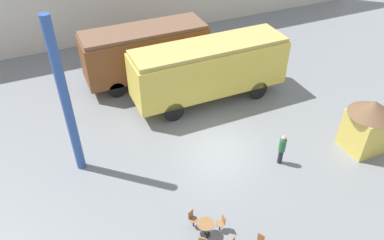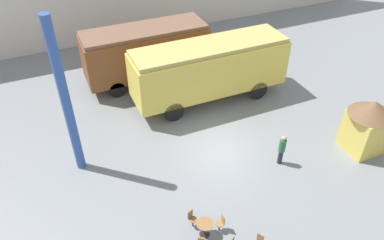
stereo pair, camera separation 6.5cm
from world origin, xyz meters
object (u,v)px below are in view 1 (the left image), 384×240
passenger_coach_wooden (145,51)px  cafe_table_mid (205,227)px  visitor_person (282,148)px  ticket_kiosk (368,123)px  passenger_coach_vintage (209,67)px

passenger_coach_wooden → cafe_table_mid: (-1.76, -12.91, -1.65)m
cafe_table_mid → visitor_person: visitor_person is taller
visitor_person → ticket_kiosk: ticket_kiosk is taller
passenger_coach_wooden → ticket_kiosk: size_ratio=2.68×
ticket_kiosk → passenger_coach_wooden: bearing=126.0°
passenger_coach_wooden → cafe_table_mid: 13.13m
cafe_table_mid → visitor_person: size_ratio=0.41×
passenger_coach_vintage → passenger_coach_wooden: bearing=126.5°
visitor_person → ticket_kiosk: bearing=-9.3°
passenger_coach_vintage → ticket_kiosk: (5.40, -7.50, -0.58)m
ticket_kiosk → cafe_table_mid: bearing=-170.7°
passenger_coach_wooden → passenger_coach_vintage: bearing=-53.5°
ticket_kiosk → visitor_person: bearing=170.7°
cafe_table_mid → visitor_person: 5.87m
visitor_person → passenger_coach_wooden: bearing=108.8°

